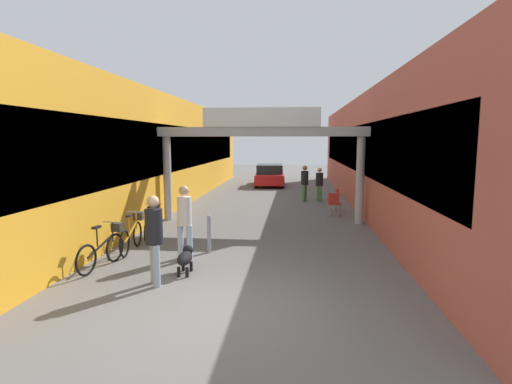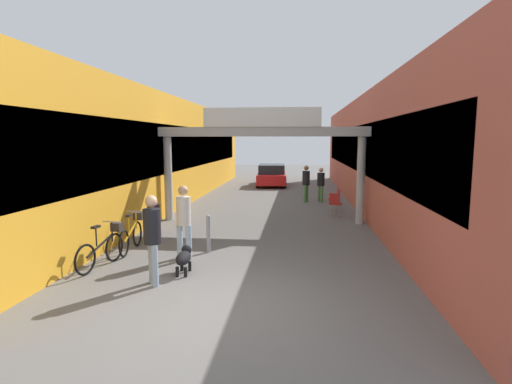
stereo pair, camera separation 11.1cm
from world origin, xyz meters
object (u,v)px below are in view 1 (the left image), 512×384
object	(u,v)px
pedestrian_elderly_walking	(305,181)
parked_car_red	(270,175)
bicycle_orange_second	(133,234)
bicycle_red_third	(152,224)
bollard_post_metal	(209,233)
pedestrian_companion	(185,217)
cafe_chair_red_farther	(334,197)
dog_on_leash	(185,257)
cafe_chair_red_nearer	(334,202)
pedestrian_with_dog	(154,234)
bicycle_black_nearest	(104,248)
pedestrian_carrying_crate	(319,182)

from	to	relation	value
pedestrian_elderly_walking	parked_car_red	size ratio (longest dim) A/B	0.41
bicycle_orange_second	parked_car_red	bearing A→B (deg)	80.34
bicycle_red_third	bollard_post_metal	size ratio (longest dim) A/B	1.73
pedestrian_companion	cafe_chair_red_farther	world-z (taller)	pedestrian_companion
dog_on_leash	cafe_chair_red_nearer	distance (m)	7.79
pedestrian_with_dog	pedestrian_elderly_walking	world-z (taller)	pedestrian_with_dog
bicycle_orange_second	cafe_chair_red_farther	bearing A→B (deg)	48.27
pedestrian_with_dog	bollard_post_metal	distance (m)	2.48
bicycle_black_nearest	bicycle_orange_second	bearing A→B (deg)	86.17
pedestrian_with_dog	dog_on_leash	bearing A→B (deg)	61.11
pedestrian_carrying_crate	cafe_chair_red_farther	size ratio (longest dim) A/B	1.77
pedestrian_companion	pedestrian_carrying_crate	distance (m)	10.20
pedestrian_with_dog	bollard_post_metal	world-z (taller)	pedestrian_with_dog
pedestrian_with_dog	pedestrian_carrying_crate	world-z (taller)	pedestrian_with_dog
pedestrian_carrying_crate	pedestrian_elderly_walking	xyz separation A→B (m)	(-0.69, -0.15, 0.07)
dog_on_leash	bicycle_red_third	world-z (taller)	bicycle_red_third
pedestrian_elderly_walking	cafe_chair_red_nearer	size ratio (longest dim) A/B	1.89
cafe_chair_red_farther	bicycle_red_third	bearing A→B (deg)	-137.78
cafe_chair_red_nearer	pedestrian_carrying_crate	bearing A→B (deg)	95.20
parked_car_red	pedestrian_with_dog	bearing A→B (deg)	-93.77
bollard_post_metal	cafe_chair_red_nearer	xyz separation A→B (m)	(3.63, 5.18, 0.05)
bicycle_red_third	cafe_chair_red_farther	distance (m)	7.71
bicycle_orange_second	bollard_post_metal	world-z (taller)	bicycle_orange_second
bicycle_orange_second	bollard_post_metal	bearing A→B (deg)	0.16
dog_on_leash	bicycle_black_nearest	xyz separation A→B (m)	(-1.93, 0.25, 0.09)
bicycle_orange_second	cafe_chair_red_nearer	xyz separation A→B (m)	(5.63, 5.18, 0.10)
pedestrian_with_dog	bicycle_red_third	distance (m)	3.92
bicycle_orange_second	parked_car_red	size ratio (longest dim) A/B	0.41
pedestrian_carrying_crate	bicycle_red_third	size ratio (longest dim) A/B	0.94
bollard_post_metal	parked_car_red	xyz separation A→B (m)	(0.59, 15.23, 0.15)
bollard_post_metal	cafe_chair_red_farther	world-z (taller)	bollard_post_metal
bollard_post_metal	cafe_chair_red_farther	bearing A→B (deg)	59.79
pedestrian_companion	cafe_chair_red_nearer	size ratio (longest dim) A/B	1.99
pedestrian_companion	dog_on_leash	world-z (taller)	pedestrian_companion
dog_on_leash	bicycle_orange_second	bearing A→B (deg)	138.72
cafe_chair_red_nearer	cafe_chair_red_farther	size ratio (longest dim) A/B	1.00
cafe_chair_red_nearer	cafe_chair_red_farther	bearing A→B (deg)	84.43
bollard_post_metal	bicycle_black_nearest	bearing A→B (deg)	-146.85
cafe_chair_red_nearer	pedestrian_companion	bearing A→B (deg)	-125.21
pedestrian_with_dog	bicycle_orange_second	world-z (taller)	pedestrian_with_dog
dog_on_leash	pedestrian_companion	bearing A→B (deg)	105.89
bicycle_black_nearest	bicycle_red_third	distance (m)	2.64
pedestrian_elderly_walking	dog_on_leash	world-z (taller)	pedestrian_elderly_walking
bollard_post_metal	pedestrian_carrying_crate	bearing A→B (deg)	69.66
pedestrian_with_dog	bicycle_orange_second	size ratio (longest dim) A/B	1.05
pedestrian_carrying_crate	bicycle_black_nearest	size ratio (longest dim) A/B	0.94
pedestrian_with_dog	dog_on_leash	size ratio (longest dim) A/B	2.36
pedestrian_companion	bicycle_red_third	bearing A→B (deg)	128.76
cafe_chair_red_nearer	parked_car_red	size ratio (longest dim) A/B	0.22
pedestrian_companion	bollard_post_metal	size ratio (longest dim) A/B	1.83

